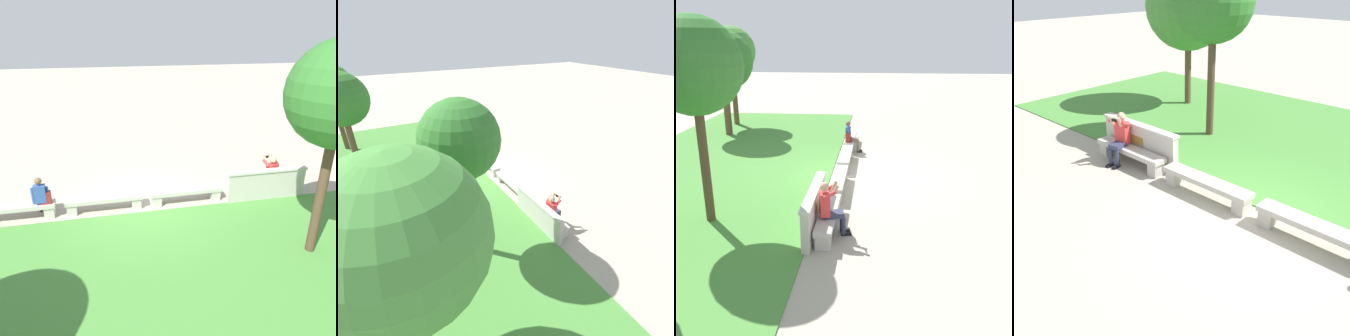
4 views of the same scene
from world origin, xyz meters
TOP-DOWN VIEW (x-y plane):
  - ground_plane at (0.00, 0.00)m, footprint 80.00×80.00m
  - grass_strip at (0.00, 4.38)m, footprint 21.79×8.00m
  - bench_main at (-3.77, 0.00)m, footprint 2.25×0.40m
  - bench_near at (-1.26, 0.00)m, footprint 2.25×0.40m
  - bench_mid at (1.26, 0.00)m, footprint 2.25×0.40m
  - bench_far at (3.77, 0.00)m, footprint 2.25×0.40m
  - backrest_wall_with_plaque at (-3.77, 0.34)m, footprint 2.63×0.24m
  - person_photographer at (-4.06, -0.07)m, footprint 0.54×0.78m
  - person_distant at (3.01, -0.07)m, footprint 0.48×0.68m
  - backpack at (2.87, 0.02)m, footprint 0.28×0.24m

SIDE VIEW (x-z plane):
  - ground_plane at x=0.00m, z-range 0.00..0.00m
  - grass_strip at x=0.00m, z-range 0.00..0.03m
  - bench_main at x=-3.77m, z-range 0.08..0.53m
  - bench_near at x=-1.26m, z-range 0.08..0.53m
  - bench_mid at x=1.26m, z-range 0.08..0.53m
  - bench_far at x=3.77m, z-range 0.08..0.53m
  - backrest_wall_with_plaque at x=-3.77m, z-range 0.01..1.02m
  - backpack at x=2.87m, z-range 0.41..0.84m
  - person_distant at x=3.01m, z-range 0.04..1.30m
  - person_photographer at x=-4.06m, z-range 0.08..1.40m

